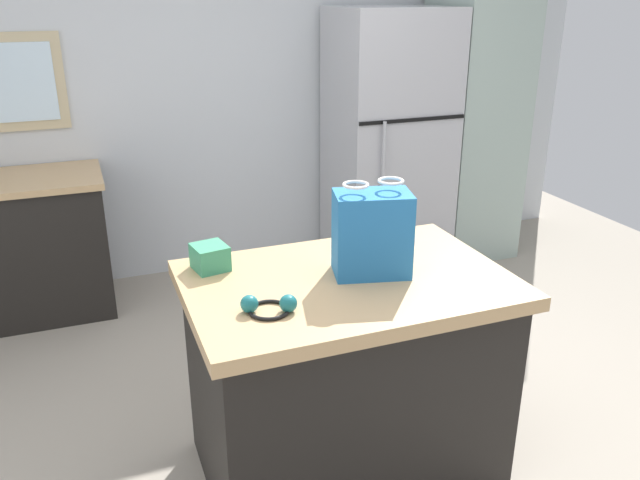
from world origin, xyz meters
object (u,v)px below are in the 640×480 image
Objects in this scene: ear_defenders at (269,306)px; kitchen_island at (346,376)px; refrigerator at (388,142)px; small_box at (210,257)px; tall_cabinet at (474,109)px; bottle at (396,222)px; shopping_bag at (372,233)px.

kitchen_island is at bearing 23.82° from ear_defenders.
refrigerator is 2.42m from small_box.
tall_cabinet is at bearing 36.20° from small_box.
refrigerator reaches higher than bottle.
ear_defenders is at bearing -125.50° from refrigerator.
tall_cabinet is 3.16m from ear_defenders.
refrigerator is 2.29m from shopping_bag.
tall_cabinet is 2.96m from small_box.
bottle is (0.83, 0.00, 0.04)m from small_box.
kitchen_island is 2.85m from tall_cabinet.
ear_defenders is (-2.27, -2.19, -0.18)m from tall_cabinet.
small_box reaches higher than kitchen_island.
shopping_bag is at bearing -24.56° from small_box.
ear_defenders is (-1.56, -2.19, 0.01)m from refrigerator.
bottle is 0.85m from ear_defenders.
tall_cabinet is at bearing 43.92° from ear_defenders.
tall_cabinet is 2.33m from bottle.
bottle is (0.35, 0.28, 0.55)m from kitchen_island.
small_box is at bearing -133.79° from refrigerator.
tall_cabinet is 10.39× the size of bottle.
small_box is (-1.67, -1.74, 0.03)m from refrigerator.
ear_defenders is at bearing -75.67° from small_box.
ear_defenders is (-0.72, -0.44, -0.07)m from bottle.
refrigerator is 1.93m from bottle.
kitchen_island is 3.33× the size of shopping_bag.
small_box is at bearing -143.80° from tall_cabinet.
kitchen_island is at bearing -133.22° from tall_cabinet.
bottle is (-0.84, -1.74, 0.08)m from refrigerator.
ear_defenders reaches higher than kitchen_island.
shopping_bag is 1.97× the size of ear_defenders.
tall_cabinet reaches higher than bottle.
refrigerator reaches higher than shopping_bag.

